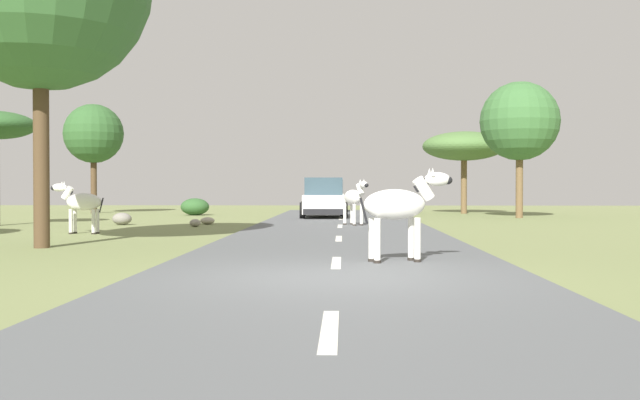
{
  "coord_description": "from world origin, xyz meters",
  "views": [
    {
      "loc": [
        0.09,
        -10.65,
        1.35
      ],
      "look_at": [
        -0.56,
        9.46,
        1.01
      ],
      "focal_mm": 41.07,
      "sensor_mm": 36.0,
      "label": 1
    }
  ],
  "objects_px": {
    "zebra_1": "(81,202)",
    "car_1": "(328,197)",
    "rock_2": "(122,219)",
    "tree_1": "(520,122)",
    "car_0": "(323,199)",
    "tree_3": "(464,147)",
    "tree_5": "(94,134)",
    "zebra_0": "(354,198)",
    "rock_4": "(207,221)",
    "rock_0": "(195,223)",
    "bush_1": "(195,207)",
    "zebra_2": "(400,206)"
  },
  "relations": [
    {
      "from": "car_0",
      "to": "zebra_0",
      "type": "bearing_deg",
      "value": 98.25
    },
    {
      "from": "tree_1",
      "to": "tree_5",
      "type": "distance_m",
      "value": 21.74
    },
    {
      "from": "tree_1",
      "to": "car_1",
      "type": "bearing_deg",
      "value": 138.32
    },
    {
      "from": "tree_1",
      "to": "tree_5",
      "type": "bearing_deg",
      "value": 165.59
    },
    {
      "from": "tree_5",
      "to": "rock_2",
      "type": "distance_m",
      "value": 13.69
    },
    {
      "from": "zebra_0",
      "to": "rock_0",
      "type": "distance_m",
      "value": 5.57
    },
    {
      "from": "tree_5",
      "to": "rock_4",
      "type": "relative_size",
      "value": 11.05
    },
    {
      "from": "tree_3",
      "to": "tree_5",
      "type": "xyz_separation_m",
      "value": [
        -19.49,
        -0.06,
        0.69
      ]
    },
    {
      "from": "rock_0",
      "to": "car_1",
      "type": "bearing_deg",
      "value": 74.63
    },
    {
      "from": "rock_2",
      "to": "rock_4",
      "type": "relative_size",
      "value": 1.33
    },
    {
      "from": "zebra_0",
      "to": "car_0",
      "type": "xyz_separation_m",
      "value": [
        -1.27,
        6.98,
        -0.15
      ]
    },
    {
      "from": "car_0",
      "to": "tree_3",
      "type": "bearing_deg",
      "value": -142.14
    },
    {
      "from": "rock_2",
      "to": "tree_1",
      "type": "bearing_deg",
      "value": 22.65
    },
    {
      "from": "tree_5",
      "to": "rock_4",
      "type": "height_order",
      "value": "tree_5"
    },
    {
      "from": "tree_3",
      "to": "rock_4",
      "type": "xyz_separation_m",
      "value": [
        -11.27,
        -11.6,
        -3.36
      ]
    },
    {
      "from": "tree_1",
      "to": "rock_2",
      "type": "bearing_deg",
      "value": -157.35
    },
    {
      "from": "rock_2",
      "to": "bush_1",
      "type": "bearing_deg",
      "value": 85.44
    },
    {
      "from": "tree_1",
      "to": "rock_4",
      "type": "xyz_separation_m",
      "value": [
        -12.84,
        -6.13,
        -4.16
      ]
    },
    {
      "from": "bush_1",
      "to": "rock_4",
      "type": "xyz_separation_m",
      "value": [
        2.28,
        -8.86,
        -0.28
      ]
    },
    {
      "from": "tree_1",
      "to": "tree_3",
      "type": "distance_m",
      "value": 5.74
    },
    {
      "from": "zebra_1",
      "to": "rock_4",
      "type": "height_order",
      "value": "zebra_1"
    },
    {
      "from": "tree_1",
      "to": "rock_4",
      "type": "relative_size",
      "value": 11.63
    },
    {
      "from": "zebra_1",
      "to": "car_1",
      "type": "height_order",
      "value": "car_1"
    },
    {
      "from": "car_1",
      "to": "bush_1",
      "type": "height_order",
      "value": "car_1"
    },
    {
      "from": "car_1",
      "to": "car_0",
      "type": "bearing_deg",
      "value": -89.54
    },
    {
      "from": "rock_4",
      "to": "tree_3",
      "type": "bearing_deg",
      "value": 45.82
    },
    {
      "from": "zebra_0",
      "to": "rock_4",
      "type": "height_order",
      "value": "zebra_0"
    },
    {
      "from": "car_0",
      "to": "zebra_1",
      "type": "bearing_deg",
      "value": 56.71
    },
    {
      "from": "tree_5",
      "to": "rock_0",
      "type": "relative_size",
      "value": 14.15
    },
    {
      "from": "tree_1",
      "to": "tree_5",
      "type": "xyz_separation_m",
      "value": [
        -21.05,
        5.41,
        -0.11
      ]
    },
    {
      "from": "zebra_2",
      "to": "tree_3",
      "type": "relative_size",
      "value": 0.39
    },
    {
      "from": "zebra_1",
      "to": "bush_1",
      "type": "xyz_separation_m",
      "value": [
        0.39,
        14.44,
        -0.5
      ]
    },
    {
      "from": "zebra_1",
      "to": "rock_0",
      "type": "xyz_separation_m",
      "value": [
        2.55,
        3.95,
        -0.79
      ]
    },
    {
      "from": "rock_2",
      "to": "rock_0",
      "type": "bearing_deg",
      "value": -21.55
    },
    {
      "from": "bush_1",
      "to": "rock_2",
      "type": "xyz_separation_m",
      "value": [
        -0.75,
        -9.34,
        -0.19
      ]
    },
    {
      "from": "car_0",
      "to": "rock_2",
      "type": "xyz_separation_m",
      "value": [
        -7.13,
        -6.09,
        -0.63
      ]
    },
    {
      "from": "zebra_0",
      "to": "tree_3",
      "type": "bearing_deg",
      "value": -140.99
    },
    {
      "from": "zebra_2",
      "to": "tree_1",
      "type": "distance_m",
      "value": 21.36
    },
    {
      "from": "zebra_0",
      "to": "zebra_1",
      "type": "bearing_deg",
      "value": 1.01
    },
    {
      "from": "zebra_2",
      "to": "rock_2",
      "type": "distance_m",
      "value": 16.13
    },
    {
      "from": "zebra_1",
      "to": "car_1",
      "type": "relative_size",
      "value": 0.38
    },
    {
      "from": "zebra_1",
      "to": "rock_4",
      "type": "xyz_separation_m",
      "value": [
        2.67,
        5.58,
        -0.79
      ]
    },
    {
      "from": "zebra_1",
      "to": "tree_5",
      "type": "relative_size",
      "value": 0.28
    },
    {
      "from": "rock_0",
      "to": "car_0",
      "type": "bearing_deg",
      "value": 59.7
    },
    {
      "from": "car_0",
      "to": "tree_1",
      "type": "bearing_deg",
      "value": -178.59
    },
    {
      "from": "zebra_2",
      "to": "tree_5",
      "type": "height_order",
      "value": "tree_5"
    },
    {
      "from": "tree_5",
      "to": "rock_2",
      "type": "xyz_separation_m",
      "value": [
        5.19,
        -12.03,
        -3.96
      ]
    },
    {
      "from": "tree_3",
      "to": "tree_5",
      "type": "relative_size",
      "value": 0.75
    },
    {
      "from": "tree_5",
      "to": "rock_4",
      "type": "distance_m",
      "value": 14.73
    },
    {
      "from": "rock_2",
      "to": "rock_4",
      "type": "xyz_separation_m",
      "value": [
        3.03,
        0.49,
        -0.09
      ]
    }
  ]
}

